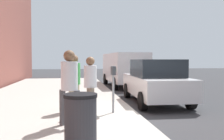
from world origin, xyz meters
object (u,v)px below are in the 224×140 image
Objects in this scene: pedestrian_at_meter at (90,81)px; trash_bin at (81,122)px; parking_officer at (74,78)px; parked_sedan_near at (155,81)px; parked_van_far at (124,68)px; parking_meter at (113,79)px; pedestrian_bystander at (69,81)px.

pedestrian_at_meter is 2.79m from trash_bin.
pedestrian_at_meter is at bearing -24.35° from parking_officer.
trash_bin is at bearing -104.85° from pedestrian_at_meter.
parked_van_far is at bearing -0.02° from parked_sedan_near.
parked_van_far is (7.83, -3.26, 0.07)m from parking_officer.
parking_meter is 3.14m from trash_bin.
trash_bin is (-3.33, -0.11, -0.53)m from parking_officer.
pedestrian_bystander reaches higher than trash_bin.
parking_officer is 0.39× the size of parked_sedan_near.
parking_meter is 3.00m from parked_sedan_near.
trash_bin is (-2.73, 0.36, -0.48)m from pedestrian_at_meter.
pedestrian_bystander reaches higher than parked_sedan_near.
parked_sedan_near reaches higher than parking_meter.
parked_van_far reaches higher than pedestrian_bystander.
trash_bin is (-11.16, 3.15, -0.60)m from parked_van_far.
parking_officer is 3.38m from trash_bin.
parked_sedan_near is at bearing -44.15° from parking_meter.
parked_sedan_near is (1.72, -3.25, -0.29)m from parking_officer.
parking_officer reaches higher than pedestrian_at_meter.
pedestrian_at_meter is 1.22m from pedestrian_bystander.
pedestrian_at_meter is 3.64m from parked_sedan_near.
parked_van_far is at bearing -15.74° from trash_bin.
parking_officer is at bearing 157.43° from parked_van_far.
pedestrian_bystander is 1.04× the size of parking_officer.
pedestrian_bystander is at bearing 134.36° from parking_meter.
pedestrian_at_meter is 0.38× the size of parked_sedan_near.
parking_officer is 1.74× the size of trash_bin.
parking_meter is 0.77× the size of pedestrian_bystander.
pedestrian_at_meter reaches higher than parked_sedan_near.
parking_meter is at bearing 8.04° from parking_officer.
trash_bin is at bearing -142.54° from pedestrian_bystander.
parked_van_far is (6.11, -0.00, 0.36)m from parked_sedan_near.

